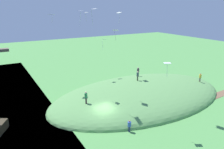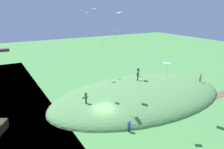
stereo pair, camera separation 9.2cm
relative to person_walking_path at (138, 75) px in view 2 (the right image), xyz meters
name	(u,v)px [view 2 (the right image)]	position (x,y,z in m)	size (l,w,h in m)	color
ground_plane	(104,120)	(-9.61, -5.58, -3.47)	(160.00, 160.00, 0.00)	#509248
grass_hill	(141,97)	(-0.43, -1.58, -3.47)	(31.75, 18.30, 4.85)	#5B9250
person_walking_path	(138,75)	(0.00, 0.00, 0.00)	(0.56, 0.56, 1.72)	#3A3B31
person_near_shore	(86,96)	(-11.02, -2.98, -0.57)	(0.54, 0.54, 1.79)	#3D292F
person_with_child	(138,71)	(2.06, 2.64, -0.23)	(0.59, 0.59, 1.79)	#413132
person_watching_kites	(200,77)	(11.06, -4.19, -0.93)	(0.40, 0.40, 1.63)	#544E42
person_on_hilltop	(129,125)	(-8.29, -9.66, -2.48)	(0.61, 0.61, 1.59)	navy
kite_0	(52,15)	(-13.10, 3.66, 10.07)	(1.01, 0.97, 1.16)	#F2E0CF
kite_2	(80,13)	(-10.22, -0.24, 10.45)	(0.62, 0.74, 1.99)	white
kite_3	(94,10)	(-9.75, -3.50, 10.77)	(0.57, 0.78, 2.09)	white
kite_4	(119,13)	(-1.52, 3.84, 10.18)	(0.78, 1.07, 1.95)	silver
kite_5	(86,13)	(-6.34, 6.67, 10.17)	(0.62, 0.80, 1.66)	silver
kite_6	(115,31)	(-6.43, -3.19, 8.11)	(0.94, 0.92, 1.50)	silver
kite_7	(104,40)	(-3.23, 6.18, 5.43)	(0.98, 0.93, 2.04)	white
kite_10	(167,64)	(-5.20, -12.08, 5.25)	(0.94, 0.85, 1.71)	white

